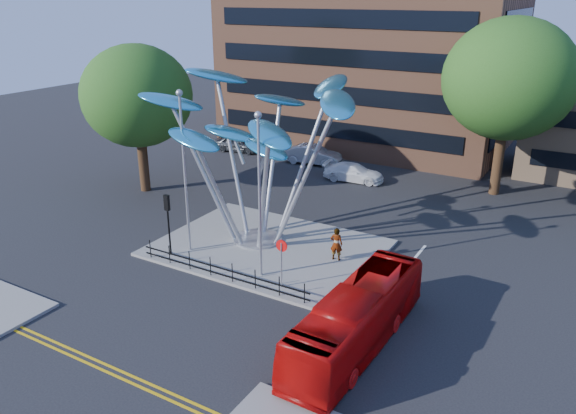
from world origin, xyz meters
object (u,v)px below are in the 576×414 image
Objects in this scene: parked_car_left at (238,143)px; parked_car_mid at (313,155)px; street_lamp_left at (184,159)px; traffic_light_island at (168,212)px; leaf_sculpture at (256,124)px; pedestrian at (336,244)px; no_entry_sign_island at (282,255)px; red_bus at (357,318)px; parked_car_right at (354,172)px; tree_left at (137,96)px; tree_right at (509,79)px; street_lamp_right at (259,182)px.

parked_car_mid reaches higher than parked_car_left.
street_lamp_left is 2.96m from traffic_light_island.
parked_car_mid is at bearing 106.62° from leaf_sculpture.
street_lamp_left is 4.86× the size of pedestrian.
red_bus is (5.00, -2.47, -0.53)m from no_entry_sign_island.
pedestrian is (5.07, -0.21, -5.82)m from leaf_sculpture.
no_entry_sign_island is 17.53m from parked_car_right.
parked_car_mid is (-2.15, 18.53, -4.57)m from street_lamp_left.
no_entry_sign_island is 0.53× the size of parked_car_right.
tree_left is 3.01× the size of traffic_light_island.
no_entry_sign_island is at bearing 63.83° from pedestrian.
tree_right is at bearing 56.31° from traffic_light_island.
leaf_sculpture is at bearing 172.07° from parked_car_right.
street_lamp_right is 5.88m from pedestrian.
street_lamp_right is 4.58× the size of pedestrian.
parked_car_mid is at bearing 96.62° from street_lamp_left.
tree_right is 18.37m from leaf_sculpture.
traffic_light_island reaches higher than red_bus.
tree_left reaches higher than parked_car_mid.
traffic_light_island reaches higher than parked_car_left.
street_lamp_left is 19.20m from parked_car_mid.
street_lamp_left reaches higher than traffic_light_island.
traffic_light_island reaches higher than parked_car_right.
pedestrian is at bearing 123.31° from red_bus.
street_lamp_right is 2.42× the size of traffic_light_island.
parked_car_mid is at bearing 58.57° from tree_left.
leaf_sculpture reaches higher than pedestrian.
street_lamp_left is at bearing -159.99° from parked_car_left.
pedestrian is (2.50, 3.47, -4.04)m from street_lamp_right.
street_lamp_right reaches higher than parked_car_right.
leaf_sculpture is 2.65× the size of parked_car_mid.
parked_car_right is (12.16, 9.58, -6.13)m from tree_left.
no_entry_sign_island is 21.37m from parked_car_mid.
leaf_sculpture is at bearing -14.38° from pedestrian.
tree_left is 18.35m from no_entry_sign_island.
parked_car_mid is (-13.65, 21.98, -0.49)m from red_bus.
street_lamp_right is 3.64m from no_entry_sign_island.
parked_car_mid is (-1.65, 19.53, -1.82)m from traffic_light_island.
street_lamp_left reaches higher than pedestrian.
tree_left is at bearing 164.45° from leaf_sculpture.
traffic_light_island is at bearing 162.60° from parked_car_right.
street_lamp_left is (9.50, -6.50, -1.44)m from tree_left.
tree_left is at bearing 173.71° from parked_car_left.
parked_car_right is (-8.85, 19.54, -0.62)m from red_bus.
leaf_sculpture is 3.71× the size of traffic_light_island.
street_lamp_left reaches higher than parked_car_mid.
street_lamp_left is 2.07× the size of parked_car_left.
tree_left reaches higher than street_lamp_right.
parked_car_left is at bearing 128.53° from leaf_sculpture.
tree_left is 1.12× the size of red_bus.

